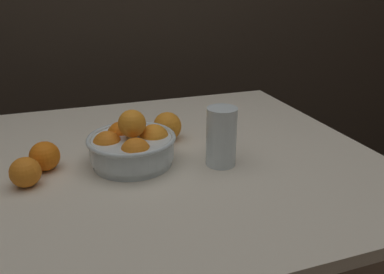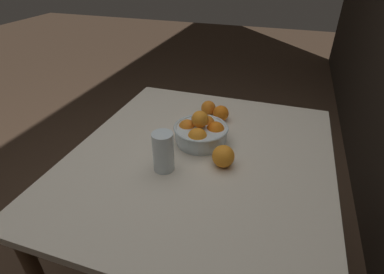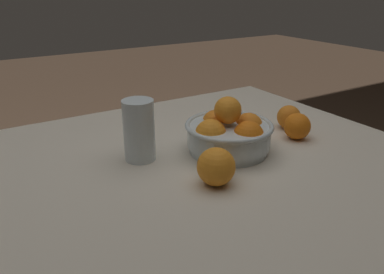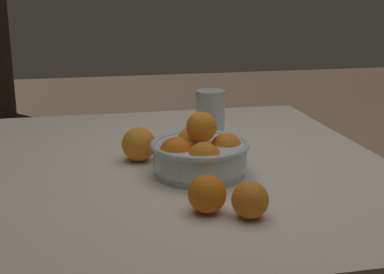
# 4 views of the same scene
# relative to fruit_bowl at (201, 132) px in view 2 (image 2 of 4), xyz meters

# --- Properties ---
(ground_plane) EXTENTS (12.00, 12.00, 0.00)m
(ground_plane) POSITION_rel_fruit_bowl_xyz_m (0.09, 0.02, -0.81)
(ground_plane) COLOR #4C3828
(dining_table) EXTENTS (1.11, 1.00, 0.76)m
(dining_table) POSITION_rel_fruit_bowl_xyz_m (0.09, 0.02, -0.13)
(dining_table) COLOR beige
(dining_table) RESTS_ON ground_plane
(fruit_bowl) EXTENTS (0.22, 0.22, 0.14)m
(fruit_bowl) POSITION_rel_fruit_bowl_xyz_m (0.00, 0.00, 0.00)
(fruit_bowl) COLOR silver
(fruit_bowl) RESTS_ON dining_table
(juice_glass) EXTENTS (0.08, 0.08, 0.15)m
(juice_glass) POSITION_rel_fruit_bowl_xyz_m (0.21, -0.08, 0.02)
(juice_glass) COLOR #F4A314
(juice_glass) RESTS_ON dining_table
(orange_loose_near_bowl) EXTENTS (0.07, 0.07, 0.07)m
(orange_loose_near_bowl) POSITION_rel_fruit_bowl_xyz_m (-0.25, -0.04, -0.02)
(orange_loose_near_bowl) COLOR orange
(orange_loose_near_bowl) RESTS_ON dining_table
(orange_loose_front) EXTENTS (0.08, 0.08, 0.08)m
(orange_loose_front) POSITION_rel_fruit_bowl_xyz_m (0.13, 0.12, -0.01)
(orange_loose_front) COLOR orange
(orange_loose_front) RESTS_ON dining_table
(orange_loose_aside) EXTENTS (0.07, 0.07, 0.07)m
(orange_loose_aside) POSITION_rel_fruit_bowl_xyz_m (-0.21, 0.03, -0.01)
(orange_loose_aside) COLOR orange
(orange_loose_aside) RESTS_ON dining_table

